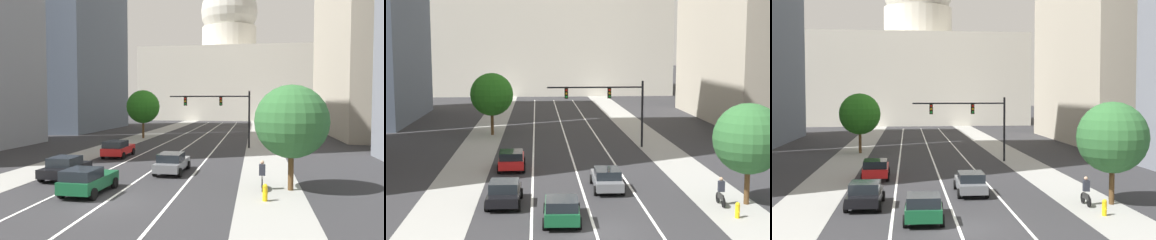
% 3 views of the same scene
% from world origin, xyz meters
% --- Properties ---
extents(ground_plane, '(400.00, 400.00, 0.00)m').
position_xyz_m(ground_plane, '(0.00, 40.00, 0.00)').
color(ground_plane, '#2B2B2D').
extents(sidewalk_left, '(3.68, 130.00, 0.01)m').
position_xyz_m(sidewalk_left, '(-8.42, 35.00, 0.01)').
color(sidewalk_left, gray).
rests_on(sidewalk_left, ground).
extents(sidewalk_right, '(3.68, 130.00, 0.01)m').
position_xyz_m(sidewalk_right, '(8.42, 35.00, 0.01)').
color(sidewalk_right, gray).
rests_on(sidewalk_right, ground).
extents(lane_stripe_left, '(0.16, 90.00, 0.01)m').
position_xyz_m(lane_stripe_left, '(-3.29, 25.00, 0.01)').
color(lane_stripe_left, white).
rests_on(lane_stripe_left, ground).
extents(lane_stripe_center, '(0.16, 90.00, 0.01)m').
position_xyz_m(lane_stripe_center, '(0.00, 25.00, 0.01)').
color(lane_stripe_center, white).
rests_on(lane_stripe_center, ground).
extents(lane_stripe_right, '(0.16, 90.00, 0.01)m').
position_xyz_m(lane_stripe_right, '(3.29, 25.00, 0.01)').
color(lane_stripe_right, white).
rests_on(lane_stripe_right, ground).
extents(capitol_building, '(45.72, 26.90, 39.32)m').
position_xyz_m(capitol_building, '(0.00, 90.53, 13.13)').
color(capitol_building, beige).
rests_on(capitol_building, ground).
extents(car_red, '(2.19, 4.35, 1.54)m').
position_xyz_m(car_red, '(-4.93, 14.83, 0.81)').
color(car_red, red).
rests_on(car_red, ground).
extents(car_green, '(2.17, 4.16, 1.53)m').
position_xyz_m(car_green, '(-1.65, 1.42, 0.79)').
color(car_green, '#14512D').
rests_on(car_green, ground).
extents(car_gray, '(2.03, 4.64, 1.46)m').
position_xyz_m(car_gray, '(1.64, 8.25, 0.75)').
color(car_gray, slate).
rests_on(car_gray, ground).
extents(car_black, '(2.15, 4.13, 1.47)m').
position_xyz_m(car_black, '(-4.93, 5.12, 0.76)').
color(car_black, black).
rests_on(car_black, ground).
extents(traffic_signal_mast, '(8.98, 0.39, 6.24)m').
position_xyz_m(traffic_signal_mast, '(3.93, 23.64, 4.49)').
color(traffic_signal_mast, black).
rests_on(traffic_signal_mast, ground).
extents(fire_hydrant, '(0.26, 0.35, 0.91)m').
position_xyz_m(fire_hydrant, '(8.07, 1.49, 0.46)').
color(fire_hydrant, yellow).
rests_on(fire_hydrant, ground).
extents(cyclist, '(0.36, 1.70, 1.72)m').
position_xyz_m(cyclist, '(7.96, 4.02, 0.85)').
color(cyclist, black).
rests_on(cyclist, ground).
extents(street_tree_near_right, '(4.25, 4.25, 6.13)m').
position_xyz_m(street_tree_near_right, '(9.59, 4.17, 4.00)').
color(street_tree_near_right, '#51381E').
rests_on(street_tree_near_right, ground).
extents(street_tree_near_left, '(4.55, 4.55, 6.63)m').
position_xyz_m(street_tree_near_left, '(-7.71, 32.10, 4.34)').
color(street_tree_near_left, '#51381E').
rests_on(street_tree_near_left, ground).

